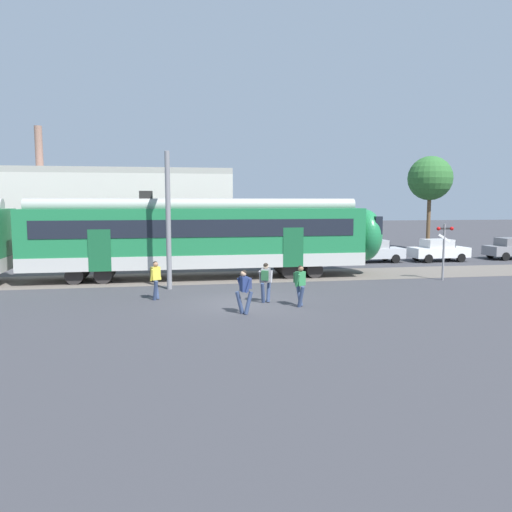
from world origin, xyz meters
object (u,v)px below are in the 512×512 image
Objects in this scene: parked_car_silver at (373,251)px; pedestrian_green at (300,282)px; pedestrian_navy at (245,288)px; crossing_signal at (444,243)px; pedestrian_yellow at (155,277)px; pedestrian_grey at (266,279)px; parked_car_white at (438,250)px.

pedestrian_green is at bearing -123.47° from parked_car_silver.
crossing_signal reaches higher than pedestrian_navy.
pedestrian_grey is (4.51, -1.41, 0.00)m from pedestrian_yellow.
pedestrian_navy is 20.93m from parked_car_white.
pedestrian_yellow is 21.76m from parked_car_white.
crossing_signal reaches higher than pedestrian_yellow.
crossing_signal reaches higher than parked_car_silver.
crossing_signal is at bearing 21.72° from pedestrian_grey.
crossing_signal is (9.21, 5.14, 1.02)m from pedestrian_green.
pedestrian_yellow is at bearing 162.64° from pedestrian_grey.
pedestrian_yellow is 0.41× the size of parked_car_silver.
parked_car_white is at bearing 41.25° from pedestrian_navy.
crossing_signal is at bearing 27.68° from pedestrian_navy.
pedestrian_grey reaches higher than parked_car_white.
pedestrian_navy is at bearing -158.58° from pedestrian_green.
pedestrian_navy reaches higher than parked_car_silver.
pedestrian_navy is at bearing -152.32° from crossing_signal.
pedestrian_grey is (1.17, 1.93, 0.00)m from pedestrian_navy.
pedestrian_navy is 17.89m from parked_car_silver.
pedestrian_navy is 0.41× the size of parked_car_white.
pedestrian_navy is 2.25m from pedestrian_grey.
crossing_signal is (10.41, 4.15, 1.02)m from pedestrian_grey.
parked_car_white is at bearing 28.73° from pedestrian_yellow.
pedestrian_navy reaches higher than parked_car_white.
pedestrian_yellow is 1.00× the size of pedestrian_navy.
pedestrian_green reaches higher than parked_car_white.
parked_car_silver is 8.10m from crossing_signal.
parked_car_white is 8.85m from crossing_signal.
parked_car_silver is 4.69m from parked_car_white.
pedestrian_grey is 18.79m from parked_car_white.
pedestrian_yellow is at bearing 157.13° from pedestrian_green.
pedestrian_green is (1.20, -1.00, 0.00)m from pedestrian_grey.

